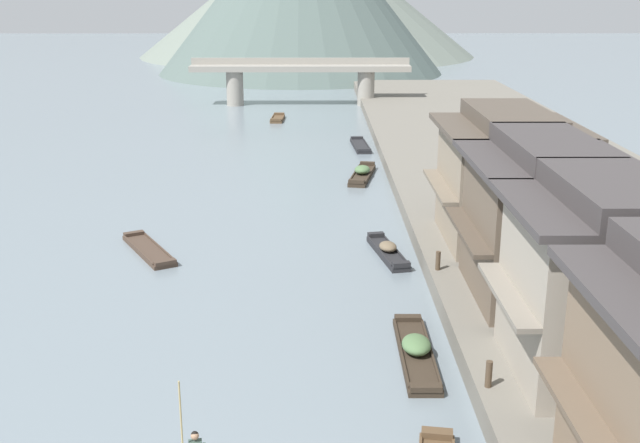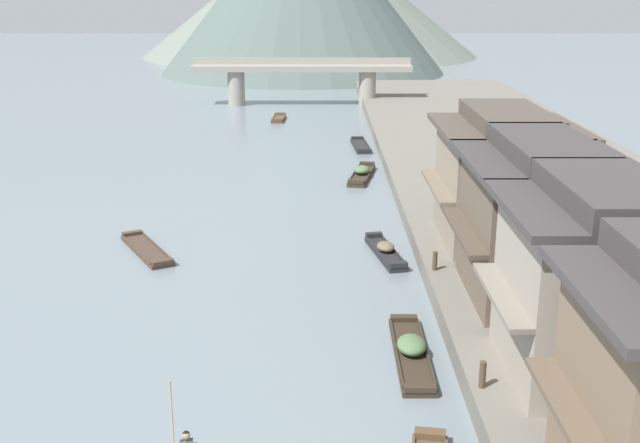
# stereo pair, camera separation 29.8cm
# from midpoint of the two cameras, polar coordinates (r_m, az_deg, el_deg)

# --- Properties ---
(riverbank_right) EXTENTS (18.00, 110.00, 0.83)m
(riverbank_right) POSITION_cam_midpoint_polar(r_m,az_deg,el_deg) (46.81, 16.61, 1.75)
(riverbank_right) COLOR #6B665B
(riverbank_right) RESTS_ON ground
(boat_moored_nearest) EXTENTS (2.18, 5.69, 0.82)m
(boat_moored_nearest) POSITION_cam_midpoint_polar(r_m,az_deg,el_deg) (51.22, 2.99, 3.58)
(boat_moored_nearest) COLOR #33281E
(boat_moored_nearest) RESTS_ON ground
(boat_moored_second) EXTENTS (1.15, 5.59, 0.75)m
(boat_moored_second) POSITION_cam_midpoint_polar(r_m,az_deg,el_deg) (26.89, 6.84, -9.51)
(boat_moored_second) COLOR #33281E
(boat_moored_second) RESTS_ON ground
(boat_moored_third) EXTENTS (1.28, 3.85, 0.46)m
(boat_moored_third) POSITION_cam_midpoint_polar(r_m,az_deg,el_deg) (73.68, -3.29, 7.64)
(boat_moored_third) COLOR brown
(boat_moored_third) RESTS_ON ground
(boat_moored_far) EXTENTS (3.48, 5.02, 0.36)m
(boat_moored_far) POSITION_cam_midpoint_polar(r_m,az_deg,el_deg) (37.69, -12.84, -2.09)
(boat_moored_far) COLOR #423328
(boat_moored_far) RESTS_ON ground
(boat_midriver_drifting) EXTENTS (1.45, 5.27, 0.42)m
(boat_midriver_drifting) POSITION_cam_midpoint_polar(r_m,az_deg,el_deg) (60.99, 2.89, 5.64)
(boat_midriver_drifting) COLOR #232326
(boat_midriver_drifting) RESTS_ON ground
(boat_upstream_distant) EXTENTS (1.74, 4.76, 0.68)m
(boat_upstream_distant) POSITION_cam_midpoint_polar(r_m,az_deg,el_deg) (36.41, 4.83, -2.21)
(boat_upstream_distant) COLOR #232326
(boat_upstream_distant) RESTS_ON ground
(house_waterfront_second) EXTENTS (6.38, 6.01, 6.14)m
(house_waterfront_second) POSITION_cam_midpoint_polar(r_m,az_deg,el_deg) (24.29, 20.24, -4.22)
(house_waterfront_second) COLOR gray
(house_waterfront_second) RESTS_ON riverbank_right
(house_waterfront_tall) EXTENTS (6.25, 6.87, 6.14)m
(house_waterfront_tall) POSITION_cam_midpoint_polar(r_m,az_deg,el_deg) (29.90, 16.08, 0.09)
(house_waterfront_tall) COLOR brown
(house_waterfront_tall) RESTS_ON riverbank_right
(house_waterfront_narrow) EXTENTS (6.55, 7.07, 6.14)m
(house_waterfront_narrow) POSITION_cam_midpoint_polar(r_m,az_deg,el_deg) (36.17, 13.44, 3.19)
(house_waterfront_narrow) COLOR gray
(house_waterfront_narrow) RESTS_ON riverbank_right
(mooring_post_dock_near) EXTENTS (0.20, 0.20, 0.84)m
(mooring_post_dock_near) POSITION_cam_midpoint_polar(r_m,az_deg,el_deg) (23.61, 12.08, -11.04)
(mooring_post_dock_near) COLOR #473828
(mooring_post_dock_near) RESTS_ON riverbank_right
(mooring_post_dock_mid) EXTENTS (0.20, 0.20, 0.81)m
(mooring_post_dock_mid) POSITION_cam_midpoint_polar(r_m,az_deg,el_deg) (32.46, 8.51, -2.90)
(mooring_post_dock_mid) COLOR #473828
(mooring_post_dock_mid) RESTS_ON riverbank_right
(stone_bridge) EXTENTS (23.30, 2.40, 4.92)m
(stone_bridge) POSITION_cam_midpoint_polar(r_m,az_deg,el_deg) (82.80, -1.58, 10.82)
(stone_bridge) COLOR gray
(stone_bridge) RESTS_ON ground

